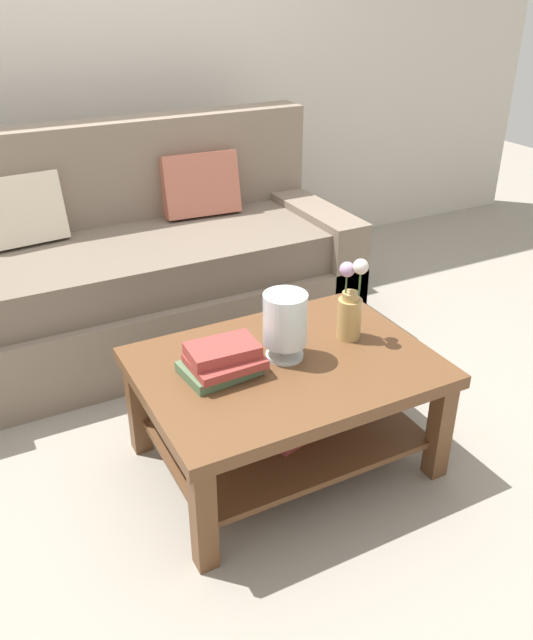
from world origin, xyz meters
The scene contains 7 objects.
ground_plane centered at (0.00, 0.00, 0.00)m, with size 10.00×10.00×0.00m, color gray.
back_wall centered at (0.00, 1.65, 1.35)m, with size 6.40×0.12×2.70m, color beige.
couch centered at (-0.11, 0.80, 0.36)m, with size 2.15×0.90×1.06m.
coffee_table centered at (0.08, -0.43, 0.33)m, with size 1.06×0.77×0.45m.
book_stack_main centered at (-0.16, -0.40, 0.51)m, with size 0.28×0.22×0.11m.
glass_hurricane_vase centered at (0.09, -0.40, 0.60)m, with size 0.16×0.16×0.25m.
flower_pitcher centered at (0.38, -0.39, 0.60)m, with size 0.11×0.11×0.34m.
Camera 1 is at (-0.92, -2.18, 1.70)m, focal length 36.60 mm.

